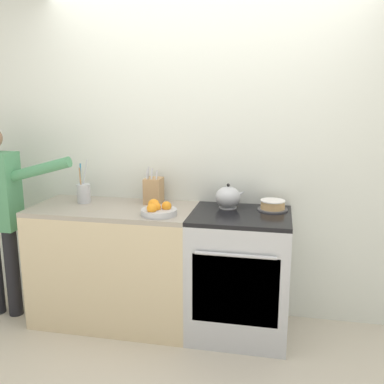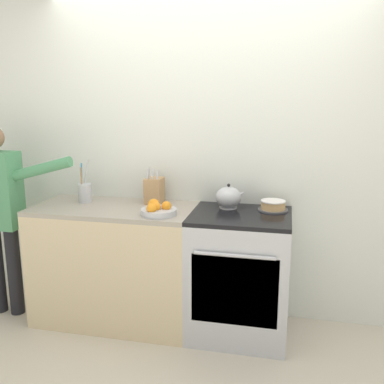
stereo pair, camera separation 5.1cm
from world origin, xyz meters
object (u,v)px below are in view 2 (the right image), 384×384
at_px(knife_block, 154,190).
at_px(fruit_bowl, 158,210).
at_px(person_baker, 0,206).
at_px(stove_range, 239,274).
at_px(utensil_crock, 85,192).
at_px(layer_cake, 273,206).
at_px(tea_kettle, 229,197).

relative_size(knife_block, fruit_bowl, 1.14).
bearing_deg(person_baker, stove_range, 2.41).
relative_size(stove_range, person_baker, 0.61).
bearing_deg(stove_range, utensil_crock, 176.23).
relative_size(stove_range, layer_cake, 4.18).
bearing_deg(knife_block, tea_kettle, -2.93).
bearing_deg(tea_kettle, person_baker, -171.70).
bearing_deg(fruit_bowl, person_baker, 177.99).
relative_size(knife_block, person_baker, 0.19).
height_order(stove_range, person_baker, person_baker).
bearing_deg(stove_range, layer_cake, 34.17).
relative_size(tea_kettle, fruit_bowl, 0.92).
height_order(fruit_bowl, person_baker, person_baker).
bearing_deg(stove_range, person_baker, -176.80).
bearing_deg(fruit_bowl, stove_range, 14.85).
distance_m(layer_cake, utensil_crock, 1.47).
relative_size(stove_range, utensil_crock, 2.70).
height_order(stove_range, knife_block, knife_block).
height_order(tea_kettle, fruit_bowl, tea_kettle).
height_order(layer_cake, person_baker, person_baker).
bearing_deg(person_baker, utensil_crock, 15.63).
distance_m(stove_range, tea_kettle, 0.58).
bearing_deg(utensil_crock, person_baker, -163.58).
bearing_deg(fruit_bowl, knife_block, 111.48).
relative_size(stove_range, tea_kettle, 3.96).
bearing_deg(fruit_bowl, utensil_crock, 160.94).
bearing_deg(tea_kettle, knife_block, 177.07).
bearing_deg(utensil_crock, knife_block, 10.58).
bearing_deg(utensil_crock, fruit_bowl, -19.06).
bearing_deg(person_baker, tea_kettle, 7.51).
xyz_separation_m(tea_kettle, fruit_bowl, (-0.46, -0.30, -0.04)).
relative_size(layer_cake, utensil_crock, 0.65).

